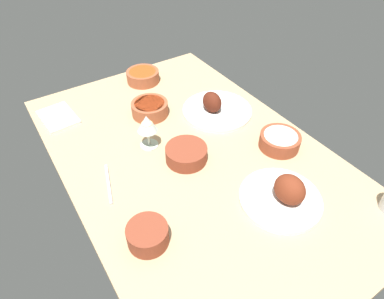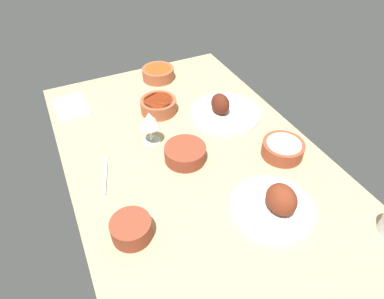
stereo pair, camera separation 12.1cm
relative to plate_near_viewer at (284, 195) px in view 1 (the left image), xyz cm
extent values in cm
cube|color=tan|center=(35.00, 12.11, -5.11)|extent=(140.00, 90.00, 4.00)
cylinder|color=white|center=(0.64, 0.60, -2.31)|extent=(26.48, 26.48, 1.60)
ellipsoid|color=maroon|center=(-0.81, -0.75, 2.92)|extent=(10.52, 8.76, 9.64)
cylinder|color=white|center=(51.07, -11.45, -2.31)|extent=(29.79, 29.79, 1.60)
ellipsoid|color=#511E11|center=(51.95, -9.14, 2.52)|extent=(9.55, 7.11, 8.76)
cylinder|color=brown|center=(10.68, 43.17, 0.03)|extent=(12.05, 12.05, 6.29)
cylinder|color=#DBCC7A|center=(10.68, 43.17, 2.67)|extent=(9.88, 9.88, 1.00)
cylinder|color=brown|center=(20.09, -17.84, -0.35)|extent=(15.32, 15.32, 5.53)
cylinder|color=white|center=(20.09, -17.84, 1.91)|extent=(12.57, 12.57, 1.00)
cylinder|color=#A35133|center=(65.67, 13.45, -0.19)|extent=(15.53, 15.53, 5.84)
cylinder|color=#9E3314|center=(65.67, 13.45, 2.23)|extent=(12.73, 12.73, 1.00)
cylinder|color=#A35133|center=(91.74, 3.54, -0.32)|extent=(15.66, 15.66, 5.60)
cylinder|color=brown|center=(91.74, 3.54, 1.98)|extent=(12.84, 12.84, 1.00)
cylinder|color=brown|center=(33.46, 15.60, -0.32)|extent=(15.22, 15.22, 5.58)
cylinder|color=#4C192D|center=(33.46, 15.60, 1.97)|extent=(12.48, 12.48, 1.00)
cylinder|color=silver|center=(47.88, 23.35, -2.86)|extent=(7.00, 7.00, 0.50)
cylinder|color=silver|center=(47.88, 23.35, 0.89)|extent=(1.00, 1.00, 7.00)
cone|color=silver|center=(47.88, 23.35, 7.64)|extent=(7.60, 7.60, 6.50)
cylinder|color=beige|center=(47.88, 23.35, 6.19)|extent=(4.18, 4.18, 2.80)
cube|color=white|center=(84.49, 47.58, -2.51)|extent=(19.37, 14.16, 1.20)
cube|color=silver|center=(37.69, 44.30, -2.71)|extent=(17.58, 6.15, 0.80)
camera|label=1|loc=(-39.64, 61.13, 80.36)|focal=30.48mm
camera|label=2|loc=(-45.57, 50.61, 80.36)|focal=30.48mm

